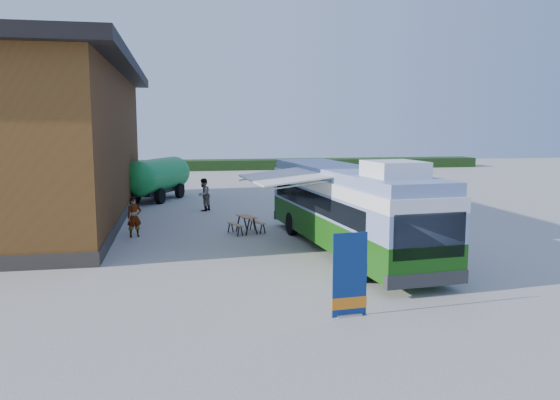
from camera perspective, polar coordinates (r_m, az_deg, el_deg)
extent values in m
plane|color=#BCB7AD|center=(18.77, 1.72, -6.08)|extent=(100.00, 100.00, 0.00)
cube|color=brown|center=(28.58, -24.08, 5.12)|extent=(8.00, 20.00, 7.00)
cube|color=black|center=(28.69, -24.50, 12.61)|extent=(9.60, 21.20, 0.50)
cube|color=#332D28|center=(28.88, -23.72, -1.33)|extent=(8.10, 20.10, 0.50)
cube|color=#264419|center=(57.20, 1.38, 3.79)|extent=(40.00, 3.00, 1.00)
cube|color=#216510|center=(19.84, 6.94, -2.88)|extent=(3.31, 11.42, 1.03)
cube|color=#7B91C0|center=(19.69, 6.98, -0.20)|extent=(3.31, 11.42, 0.84)
cube|color=black|center=(19.71, 3.34, -0.14)|extent=(0.85, 9.35, 0.66)
cube|color=black|center=(20.58, 9.47, 0.10)|extent=(0.85, 9.35, 0.66)
cube|color=white|center=(19.61, 7.01, 1.63)|extent=(3.31, 11.42, 0.42)
cube|color=#7B91C0|center=(19.57, 7.03, 2.80)|extent=(3.15, 11.22, 0.38)
cube|color=white|center=(16.31, 11.88, 3.18)|extent=(1.64, 1.81, 0.47)
cube|color=black|center=(14.77, 15.35, -3.65)|extent=(2.11, 0.24, 1.22)
cube|color=#2D2D2D|center=(15.08, 15.09, -7.99)|extent=(2.40, 0.41, 0.38)
cube|color=#2D2D2D|center=(25.04, 2.06, -1.47)|extent=(2.40, 0.41, 0.38)
cylinder|color=black|center=(16.15, 8.57, -6.76)|extent=(0.36, 0.96, 0.94)
cylinder|color=black|center=(17.10, 15.07, -6.12)|extent=(0.36, 0.96, 0.94)
cylinder|color=black|center=(22.60, 1.26, -2.48)|extent=(0.36, 0.96, 0.94)
cylinder|color=black|center=(23.29, 6.22, -2.22)|extent=(0.36, 0.96, 0.94)
cube|color=white|center=(19.33, 0.49, 1.84)|extent=(2.86, 4.25, 0.31)
cube|color=#A5A8AD|center=(19.69, 4.03, 2.46)|extent=(0.52, 4.34, 0.15)
cylinder|color=#A5A8AD|center=(17.70, 2.04, 0.96)|extent=(2.62, 0.28, 0.32)
cylinder|color=#A5A8AD|center=(20.99, -0.82, 2.04)|extent=(2.62, 0.28, 0.32)
cube|color=navy|center=(13.07, 7.30, -7.76)|extent=(0.86, 0.10, 2.03)
cube|color=orange|center=(13.27, 7.25, -10.63)|extent=(0.88, 0.11, 0.28)
cube|color=#A5A8AD|center=(13.36, 7.23, -11.82)|extent=(0.62, 0.23, 0.06)
cylinder|color=#A5A8AD|center=(13.09, 7.27, -7.74)|extent=(0.03, 0.03, 2.03)
cube|color=tan|center=(22.95, -3.53, -1.73)|extent=(0.81, 1.23, 0.04)
cube|color=tan|center=(22.78, -4.71, -2.53)|extent=(0.59, 1.15, 0.03)
cube|color=tan|center=(23.23, -2.37, -2.32)|extent=(0.59, 1.15, 0.03)
cube|color=black|center=(22.52, -3.39, -2.84)|extent=(0.06, 0.06, 0.70)
cube|color=black|center=(22.67, -2.62, -2.76)|extent=(0.06, 0.06, 0.70)
cube|color=black|center=(23.36, -4.41, -2.46)|extent=(0.06, 0.06, 0.70)
cube|color=black|center=(23.50, -3.66, -2.39)|extent=(0.06, 0.06, 0.70)
imported|color=#999999|center=(22.90, -14.99, -1.74)|extent=(0.69, 0.57, 1.62)
imported|color=#999999|center=(29.12, -7.99, 0.56)|extent=(1.01, 1.06, 1.73)
cylinder|color=#1A9039|center=(33.70, -12.64, 2.53)|extent=(3.71, 4.93, 2.02)
sphere|color=#1A9039|center=(31.71, -14.45, 2.16)|extent=(2.02, 2.02, 2.02)
sphere|color=#1A9039|center=(35.71, -11.03, 2.87)|extent=(2.02, 2.02, 2.02)
cube|color=black|center=(33.79, -12.60, 1.02)|extent=(3.19, 4.85, 0.22)
cube|color=black|center=(31.23, -14.98, 0.29)|extent=(0.68, 1.28, 0.11)
cylinder|color=black|center=(32.99, -14.86, 0.49)|extent=(0.63, 0.93, 0.90)
cylinder|color=black|center=(32.26, -12.40, 0.41)|extent=(0.63, 0.93, 0.90)
cylinder|color=black|center=(35.36, -12.76, 1.03)|extent=(0.63, 0.93, 0.90)
cylinder|color=black|center=(34.68, -10.43, 0.96)|extent=(0.63, 0.93, 0.90)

